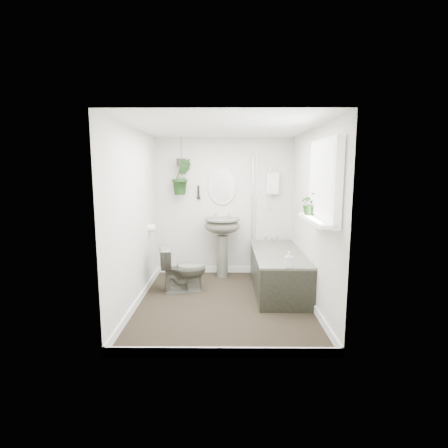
{
  "coord_description": "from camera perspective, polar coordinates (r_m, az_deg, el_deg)",
  "views": [
    {
      "loc": [
        0.03,
        -4.5,
        1.78
      ],
      "look_at": [
        0.0,
        0.15,
        1.05
      ],
      "focal_mm": 28.0,
      "sensor_mm": 36.0,
      "label": 1
    }
  ],
  "objects": [
    {
      "name": "bathtub",
      "position": [
        5.27,
        8.84,
        -7.6
      ],
      "size": [
        0.72,
        1.72,
        0.58
      ],
      "primitive_type": null,
      "color": "#535246",
      "rests_on": "floor"
    },
    {
      "name": "floor",
      "position": [
        4.84,
        -0.01,
        -12.78
      ],
      "size": [
        2.3,
        2.8,
        0.02
      ],
      "primitive_type": "cube",
      "color": "black",
      "rests_on": "ground"
    },
    {
      "name": "bath_screen",
      "position": [
        5.53,
        4.95,
        3.71
      ],
      "size": [
        0.04,
        0.72,
        1.4
      ],
      "primitive_type": null,
      "color": "silver",
      "rests_on": "bathtub"
    },
    {
      "name": "window_recess",
      "position": [
        3.94,
        16.07,
        6.69
      ],
      "size": [
        0.08,
        1.0,
        0.9
      ],
      "primitive_type": "cube",
      "color": "white",
      "rests_on": "wall_right"
    },
    {
      "name": "wall_back",
      "position": [
        5.94,
        0.09,
        2.84
      ],
      "size": [
        2.3,
        0.02,
        2.3
      ],
      "primitive_type": "cube",
      "color": "silver",
      "rests_on": "ground"
    },
    {
      "name": "sill_plant",
      "position": [
        4.23,
        13.91,
        3.28
      ],
      "size": [
        0.26,
        0.23,
        0.27
      ],
      "primitive_type": "imported",
      "rotation": [
        0.0,
        0.0,
        0.1
      ],
      "color": "black",
      "rests_on": "window_sill"
    },
    {
      "name": "wall_sconce",
      "position": [
        5.89,
        -4.2,
        5.21
      ],
      "size": [
        0.04,
        0.04,
        0.22
      ],
      "primitive_type": "cylinder",
      "color": "black",
      "rests_on": "wall_back"
    },
    {
      "name": "toilet",
      "position": [
        5.19,
        -6.67,
        -7.27
      ],
      "size": [
        0.73,
        0.51,
        0.68
      ],
      "primitive_type": "imported",
      "rotation": [
        0.0,
        0.0,
        1.78
      ],
      "color": "#535246",
      "rests_on": "floor"
    },
    {
      "name": "wall_left",
      "position": [
        4.69,
        -14.32,
        0.94
      ],
      "size": [
        0.02,
        2.8,
        2.3
      ],
      "primitive_type": "cube",
      "color": "silver",
      "rests_on": "ground"
    },
    {
      "name": "soap_bottle",
      "position": [
        4.42,
        10.54,
        -5.67
      ],
      "size": [
        0.11,
        0.11,
        0.2
      ],
      "primitive_type": "imported",
      "rotation": [
        0.0,
        0.0,
        -0.23
      ],
      "color": "#2C2929",
      "rests_on": "bathtub"
    },
    {
      "name": "oval_mirror",
      "position": [
        5.87,
        -0.28,
        6.2
      ],
      "size": [
        0.46,
        0.03,
        0.62
      ],
      "primitive_type": "ellipsoid",
      "color": "beige",
      "rests_on": "wall_back"
    },
    {
      "name": "ceiling",
      "position": [
        4.53,
        -0.01,
        15.65
      ],
      "size": [
        2.3,
        2.8,
        0.02
      ],
      "primitive_type": "cube",
      "color": "white",
      "rests_on": "ground"
    },
    {
      "name": "window_blinds",
      "position": [
        3.93,
        15.43,
        6.71
      ],
      "size": [
        0.01,
        0.86,
        0.76
      ],
      "primitive_type": "cube",
      "color": "white",
      "rests_on": "wall_right"
    },
    {
      "name": "shower_box",
      "position": [
        5.89,
        7.94,
        6.61
      ],
      "size": [
        0.2,
        0.1,
        0.35
      ],
      "primitive_type": "cube",
      "color": "white",
      "rests_on": "wall_back"
    },
    {
      "name": "toilet_roll_holder",
      "position": [
        5.39,
        -11.73,
        -0.65
      ],
      "size": [
        0.11,
        0.11,
        0.11
      ],
      "primitive_type": "cylinder",
      "rotation": [
        0.0,
        1.57,
        0.0
      ],
      "color": "white",
      "rests_on": "wall_left"
    },
    {
      "name": "pedestal_sink",
      "position": [
        5.77,
        -0.3,
        -3.91
      ],
      "size": [
        0.63,
        0.55,
        0.99
      ],
      "primitive_type": null,
      "rotation": [
        0.0,
        0.0,
        -0.1
      ],
      "color": "#535246",
      "rests_on": "floor"
    },
    {
      "name": "hanging_pot",
      "position": [
        5.79,
        -6.97,
        9.96
      ],
      "size": [
        0.16,
        0.16,
        0.12
      ],
      "primitive_type": "cylinder",
      "color": "#2F2C22",
      "rests_on": "ceiling"
    },
    {
      "name": "skirting",
      "position": [
        4.82,
        -0.01,
        -12.12
      ],
      "size": [
        2.3,
        2.8,
        0.1
      ],
      "primitive_type": "cube",
      "color": "white",
      "rests_on": "floor"
    },
    {
      "name": "wall_right",
      "position": [
        4.68,
        14.35,
        0.91
      ],
      "size": [
        0.02,
        2.8,
        2.3
      ],
      "primitive_type": "cube",
      "color": "silver",
      "rests_on": "ground"
    },
    {
      "name": "hanging_plant",
      "position": [
        5.79,
        -6.92,
        7.66
      ],
      "size": [
        0.39,
        0.36,
        0.58
      ],
      "primitive_type": "imported",
      "rotation": [
        0.0,
        0.0,
        0.37
      ],
      "color": "black",
      "rests_on": "ceiling"
    },
    {
      "name": "wall_front",
      "position": [
        3.15,
        -0.21,
        -2.62
      ],
      "size": [
        2.3,
        0.02,
        2.3
      ],
      "primitive_type": "cube",
      "color": "silver",
      "rests_on": "ground"
    },
    {
      "name": "window_sill",
      "position": [
        3.96,
        14.83,
        0.64
      ],
      "size": [
        0.18,
        1.0,
        0.04
      ],
      "primitive_type": "cube",
      "color": "white",
      "rests_on": "wall_right"
    }
  ]
}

